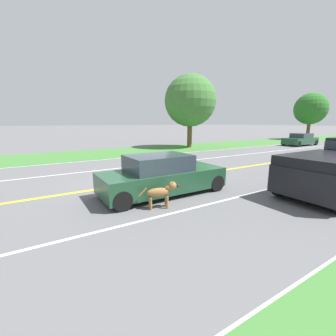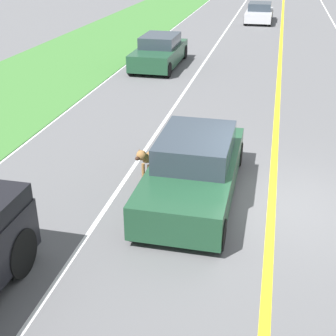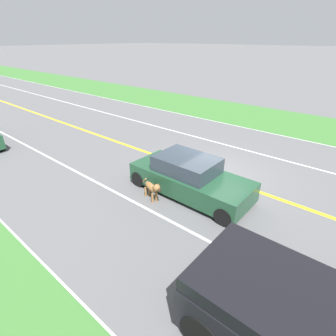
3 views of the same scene
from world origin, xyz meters
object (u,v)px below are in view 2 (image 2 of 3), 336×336
ego_car (194,169)px  car_trailing_near (159,52)px  dog (149,157)px  car_trailing_mid (259,13)px

ego_car → car_trailing_near: size_ratio=1.02×
dog → ego_car: bearing=167.7°
car_trailing_mid → car_trailing_near: bearing=75.1°
ego_car → car_trailing_mid: bearing=-90.2°
dog → car_trailing_mid: 25.11m
ego_car → car_trailing_mid: ego_car is taller
ego_car → car_trailing_mid: (-0.10, -25.79, -0.06)m
car_trailing_mid → ego_car: bearing=89.8°
ego_car → dog: (1.23, -0.71, -0.15)m
ego_car → car_trailing_near: 12.18m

